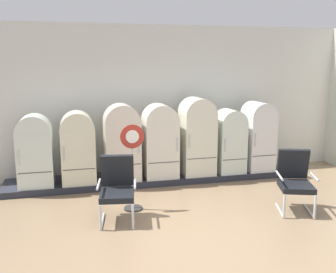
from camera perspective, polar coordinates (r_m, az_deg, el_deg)
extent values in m
cube|color=#886E52|center=(5.61, 4.36, -15.75)|extent=(12.00, 10.00, 0.05)
cube|color=silver|center=(8.61, -3.21, 5.24)|extent=(11.76, 0.12, 3.29)
cube|color=#47443F|center=(8.58, -3.30, 13.88)|extent=(11.76, 0.07, 0.06)
cube|color=#272A34|center=(8.30, -2.26, -6.11)|extent=(6.03, 0.95, 0.13)
cube|color=silver|center=(7.88, -18.95, -3.16)|extent=(0.66, 0.59, 1.06)
cylinder|color=silver|center=(7.78, -19.19, 0.64)|extent=(0.66, 0.58, 0.66)
cube|color=#383838|center=(7.65, -19.04, -5.08)|extent=(0.60, 0.01, 0.01)
cylinder|color=silver|center=(7.59, -21.21, -2.86)|extent=(0.02, 0.02, 0.28)
cube|color=beige|center=(7.88, -13.09, -2.74)|extent=(0.66, 0.66, 1.09)
cylinder|color=beige|center=(7.78, -13.26, 1.17)|extent=(0.66, 0.64, 0.66)
cube|color=#383838|center=(7.61, -12.97, -4.75)|extent=(0.60, 0.01, 0.01)
cylinder|color=silver|center=(7.52, -15.12, -2.46)|extent=(0.02, 0.02, 0.28)
cube|color=silver|center=(7.90, -6.77, -2.11)|extent=(0.70, 0.59, 1.20)
cylinder|color=silver|center=(7.79, -6.87, 2.19)|extent=(0.70, 0.58, 0.70)
cube|color=#383838|center=(7.66, -6.44, -4.17)|extent=(0.65, 0.01, 0.01)
cylinder|color=silver|center=(7.61, -4.32, -1.45)|extent=(0.02, 0.02, 0.28)
cube|color=silver|center=(8.05, -1.18, -1.84)|extent=(0.68, 0.62, 1.18)
cylinder|color=silver|center=(7.94, -1.19, 2.33)|extent=(0.68, 0.61, 0.68)
cube|color=#383838|center=(7.80, -0.65, -3.86)|extent=(0.63, 0.01, 0.01)
cylinder|color=silver|center=(7.78, 1.38, -1.22)|extent=(0.02, 0.02, 0.28)
cube|color=silver|center=(8.29, 4.27, -1.10)|extent=(0.68, 0.70, 1.30)
cylinder|color=silver|center=(8.18, 4.33, 3.35)|extent=(0.68, 0.68, 0.68)
cube|color=#383838|center=(8.01, 5.04, -3.23)|extent=(0.62, 0.01, 0.01)
cylinder|color=silver|center=(7.83, 3.18, -0.62)|extent=(0.02, 0.02, 0.28)
cube|color=silver|center=(8.51, 9.06, -1.62)|extent=(0.58, 0.59, 1.08)
cylinder|color=silver|center=(8.42, 9.17, 1.97)|extent=(0.58, 0.58, 0.58)
cube|color=#383838|center=(8.29, 9.82, -3.36)|extent=(0.54, 0.01, 0.01)
cylinder|color=silver|center=(8.12, 8.43, -1.28)|extent=(0.02, 0.02, 0.28)
cube|color=white|center=(8.83, 13.04, -0.87)|extent=(0.59, 0.69, 1.21)
cylinder|color=white|center=(8.73, 13.21, 3.03)|extent=(0.59, 0.68, 0.59)
cube|color=#383838|center=(8.58, 14.03, -2.76)|extent=(0.54, 0.01, 0.01)
cylinder|color=silver|center=(8.39, 12.76, -0.46)|extent=(0.02, 0.02, 0.28)
cylinder|color=silver|center=(6.33, -9.65, -12.22)|extent=(0.14, 0.63, 0.04)
cylinder|color=silver|center=(5.99, -9.94, -11.64)|extent=(0.05, 0.05, 0.38)
cylinder|color=silver|center=(6.31, -5.17, -12.20)|extent=(0.14, 0.63, 0.04)
cylinder|color=silver|center=(5.96, -5.21, -11.61)|extent=(0.05, 0.05, 0.38)
cube|color=black|center=(6.16, -7.51, -8.55)|extent=(0.61, 0.65, 0.09)
cube|color=black|center=(6.36, -7.46, -4.97)|extent=(0.55, 0.26, 0.54)
cylinder|color=silver|center=(6.12, -10.19, -6.93)|extent=(0.12, 0.51, 0.04)
cylinder|color=silver|center=(6.09, -4.90, -6.88)|extent=(0.12, 0.51, 0.04)
cylinder|color=silver|center=(6.93, 16.16, -10.42)|extent=(0.24, 0.61, 0.04)
cylinder|color=silver|center=(6.60, 16.75, -9.79)|extent=(0.05, 0.05, 0.38)
cylinder|color=silver|center=(7.05, 20.09, -10.31)|extent=(0.24, 0.61, 0.04)
cylinder|color=silver|center=(6.71, 20.85, -9.68)|extent=(0.05, 0.05, 0.38)
cube|color=black|center=(6.85, 18.35, -7.03)|extent=(0.68, 0.71, 0.09)
cube|color=black|center=(7.05, 17.93, -3.84)|extent=(0.55, 0.34, 0.54)
cylinder|color=silver|center=(6.73, 16.12, -5.55)|extent=(0.20, 0.50, 0.04)
cylinder|color=silver|center=(6.87, 20.73, -5.52)|extent=(0.20, 0.50, 0.04)
cylinder|color=#2D2D30|center=(6.80, -5.14, -10.49)|extent=(0.32, 0.32, 0.03)
cylinder|color=silver|center=(6.59, -5.24, -5.30)|extent=(0.04, 0.04, 1.25)
cylinder|color=#A62C22|center=(6.42, -5.30, 0.00)|extent=(0.40, 0.02, 0.40)
cylinder|color=white|center=(6.41, -5.28, -0.02)|extent=(0.22, 0.00, 0.22)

